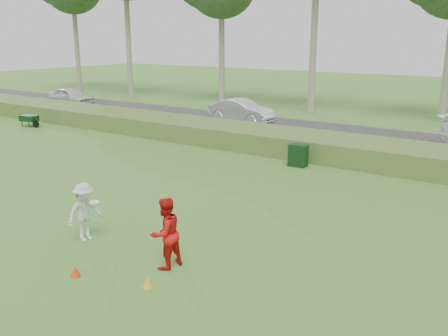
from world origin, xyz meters
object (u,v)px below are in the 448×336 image
Objects in this scene: utility_cabinet at (298,155)px; car_mid at (241,111)px; player_red at (165,233)px; cone_orange at (75,271)px; player_white at (85,212)px; cone_yellow at (148,282)px; car_left at (71,97)px.

car_mid reaches higher than utility_cabinet.
utility_cabinet is (-1.58, 9.89, -0.38)m from player_red.
car_mid reaches higher than cone_orange.
player_white reaches higher than utility_cabinet.
cone_yellow is 0.06× the size of car_mid.
cone_yellow is at bearing -85.39° from utility_cabinet.
player_red is at bearing -86.15° from utility_cabinet.
utility_cabinet is (-1.88, 10.84, 0.34)m from cone_yellow.
car_left is (-21.78, 17.51, 0.60)m from cone_orange.
cone_yellow is 0.06× the size of car_left.
player_red is at bearing 47.66° from cone_orange.
player_red reaches higher than cone_yellow.
car_mid is (14.15, 1.18, 0.02)m from car_left.
cone_orange is 11.38m from utility_cabinet.
player_red reaches higher than utility_cabinet.
car_left is at bearing 98.01° from car_mid.
cone_orange is 1.73m from cone_yellow.
player_white is 2.74m from player_red.
player_red is 28.14m from car_left.
cone_yellow is 0.26× the size of utility_cabinet.
cone_orange is at bearing -34.15° from player_red.
car_mid is at bearing 112.21° from cone_orange.
player_white is 9.95m from utility_cabinet.
player_white is at bearing -127.28° from car_left.
player_white reaches higher than car_left.
utility_cabinet is at bearing 0.10° from player_white.
utility_cabinet is at bearing 91.17° from cone_orange.
car_left is at bearing 141.20° from cone_orange.
car_left is (-23.43, 16.98, 0.61)m from cone_yellow.
player_red is (2.74, -0.01, 0.06)m from player_white.
player_red is at bearing -83.49° from player_white.
utility_cabinet reaches higher than cone_yellow.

